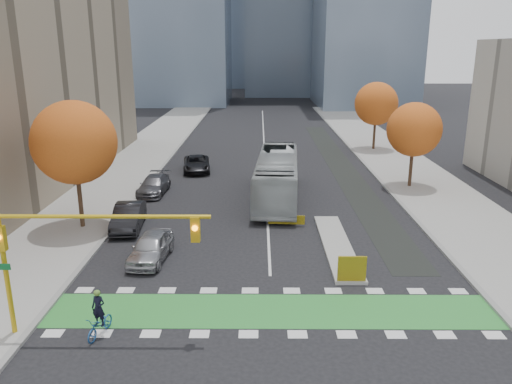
{
  "coord_description": "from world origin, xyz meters",
  "views": [
    {
      "loc": [
        -0.57,
        -18.32,
        11.23
      ],
      "look_at": [
        -0.76,
        10.14,
        3.0
      ],
      "focal_mm": 35.0,
      "sensor_mm": 36.0,
      "label": 1
    }
  ],
  "objects_px": {
    "hazard_board": "(352,269)",
    "bus": "(277,176)",
    "traffic_signal_west": "(68,243)",
    "parked_car_d": "(197,164)",
    "tree_east_far": "(376,104)",
    "parked_car_a": "(151,247)",
    "parked_car_c": "(154,185)",
    "cyclist": "(100,320)",
    "parked_car_b": "(128,217)",
    "tree_east_near": "(414,130)",
    "tree_west": "(74,143)"
  },
  "relations": [
    {
      "from": "tree_east_far",
      "to": "parked_car_b",
      "type": "xyz_separation_m",
      "value": [
        -21.5,
        -26.0,
        -4.45
      ]
    },
    {
      "from": "tree_west",
      "to": "traffic_signal_west",
      "type": "xyz_separation_m",
      "value": [
        4.07,
        -12.51,
        -1.58
      ]
    },
    {
      "from": "hazard_board",
      "to": "bus",
      "type": "bearing_deg",
      "value": 102.53
    },
    {
      "from": "hazard_board",
      "to": "parked_car_b",
      "type": "relative_size",
      "value": 0.29
    },
    {
      "from": "parked_car_c",
      "to": "parked_car_d",
      "type": "relative_size",
      "value": 0.93
    },
    {
      "from": "bus",
      "to": "parked_car_b",
      "type": "bearing_deg",
      "value": -142.07
    },
    {
      "from": "parked_car_b",
      "to": "parked_car_d",
      "type": "distance_m",
      "value": 15.78
    },
    {
      "from": "cyclist",
      "to": "parked_car_a",
      "type": "xyz_separation_m",
      "value": [
        0.5,
        7.5,
        0.08
      ]
    },
    {
      "from": "tree_west",
      "to": "bus",
      "type": "xyz_separation_m",
      "value": [
        12.79,
        6.62,
        -3.83
      ]
    },
    {
      "from": "tree_east_near",
      "to": "tree_east_far",
      "type": "distance_m",
      "value": 16.01
    },
    {
      "from": "parked_car_a",
      "to": "parked_car_d",
      "type": "height_order",
      "value": "parked_car_a"
    },
    {
      "from": "bus",
      "to": "parked_car_a",
      "type": "distance_m",
      "value": 13.76
    },
    {
      "from": "tree_west",
      "to": "parked_car_c",
      "type": "xyz_separation_m",
      "value": [
        3.0,
        8.02,
        -4.91
      ]
    },
    {
      "from": "hazard_board",
      "to": "bus",
      "type": "xyz_separation_m",
      "value": [
        -3.21,
        14.42,
        0.99
      ]
    },
    {
      "from": "parked_car_a",
      "to": "parked_car_b",
      "type": "xyz_separation_m",
      "value": [
        -2.5,
        5.0,
        0.04
      ]
    },
    {
      "from": "cyclist",
      "to": "parked_car_b",
      "type": "relative_size",
      "value": 0.42
    },
    {
      "from": "cyclist",
      "to": "parked_car_a",
      "type": "height_order",
      "value": "cyclist"
    },
    {
      "from": "tree_west",
      "to": "traffic_signal_west",
      "type": "bearing_deg",
      "value": -71.98
    },
    {
      "from": "parked_car_b",
      "to": "traffic_signal_west",
      "type": "bearing_deg",
      "value": -89.91
    },
    {
      "from": "tree_east_near",
      "to": "parked_car_c",
      "type": "xyz_separation_m",
      "value": [
        -21.0,
        -1.98,
        -4.16
      ]
    },
    {
      "from": "parked_car_a",
      "to": "parked_car_c",
      "type": "relative_size",
      "value": 0.91
    },
    {
      "from": "hazard_board",
      "to": "bus",
      "type": "height_order",
      "value": "bus"
    },
    {
      "from": "hazard_board",
      "to": "parked_car_c",
      "type": "xyz_separation_m",
      "value": [
        -13.0,
        15.82,
        -0.09
      ]
    },
    {
      "from": "tree_east_near",
      "to": "cyclist",
      "type": "height_order",
      "value": "tree_east_near"
    },
    {
      "from": "hazard_board",
      "to": "traffic_signal_west",
      "type": "relative_size",
      "value": 0.16
    },
    {
      "from": "tree_east_near",
      "to": "bus",
      "type": "relative_size",
      "value": 0.55
    },
    {
      "from": "parked_car_b",
      "to": "parked_car_c",
      "type": "relative_size",
      "value": 0.99
    },
    {
      "from": "tree_west",
      "to": "parked_car_a",
      "type": "xyz_separation_m",
      "value": [
        5.5,
        -5.0,
        -4.86
      ]
    },
    {
      "from": "tree_west",
      "to": "bus",
      "type": "relative_size",
      "value": 0.64
    },
    {
      "from": "tree_west",
      "to": "parked_car_b",
      "type": "distance_m",
      "value": 5.68
    },
    {
      "from": "tree_east_near",
      "to": "cyclist",
      "type": "distance_m",
      "value": 29.75
    },
    {
      "from": "tree_east_near",
      "to": "parked_car_b",
      "type": "xyz_separation_m",
      "value": [
        -21.0,
        -10.0,
        -4.07
      ]
    },
    {
      "from": "parked_car_b",
      "to": "cyclist",
      "type": "bearing_deg",
      "value": -85.71
    },
    {
      "from": "tree_east_far",
      "to": "parked_car_c",
      "type": "bearing_deg",
      "value": -140.1
    },
    {
      "from": "tree_west",
      "to": "parked_car_d",
      "type": "distance_m",
      "value": 17.23
    },
    {
      "from": "tree_east_far",
      "to": "parked_car_d",
      "type": "height_order",
      "value": "tree_east_far"
    },
    {
      "from": "traffic_signal_west",
      "to": "parked_car_d",
      "type": "relative_size",
      "value": 1.64
    },
    {
      "from": "hazard_board",
      "to": "tree_west",
      "type": "height_order",
      "value": "tree_west"
    },
    {
      "from": "tree_east_far",
      "to": "cyclist",
      "type": "height_order",
      "value": "tree_east_far"
    },
    {
      "from": "parked_car_b",
      "to": "tree_east_far",
      "type": "bearing_deg",
      "value": 45.61
    },
    {
      "from": "tree_west",
      "to": "tree_east_far",
      "type": "bearing_deg",
      "value": 46.7
    },
    {
      "from": "parked_car_a",
      "to": "parked_car_c",
      "type": "height_order",
      "value": "parked_car_a"
    },
    {
      "from": "hazard_board",
      "to": "parked_car_b",
      "type": "distance_m",
      "value": 15.16
    },
    {
      "from": "parked_car_a",
      "to": "parked_car_c",
      "type": "bearing_deg",
      "value": 105.75
    },
    {
      "from": "bus",
      "to": "parked_car_c",
      "type": "relative_size",
      "value": 2.64
    },
    {
      "from": "hazard_board",
      "to": "cyclist",
      "type": "relative_size",
      "value": 0.69
    },
    {
      "from": "tree_east_far",
      "to": "parked_car_d",
      "type": "xyz_separation_m",
      "value": [
        -19.0,
        -10.42,
        -4.52
      ]
    },
    {
      "from": "parked_car_b",
      "to": "parked_car_d",
      "type": "height_order",
      "value": "parked_car_b"
    },
    {
      "from": "parked_car_c",
      "to": "parked_car_d",
      "type": "xyz_separation_m",
      "value": [
        2.5,
        7.56,
        0.02
      ]
    },
    {
      "from": "traffic_signal_west",
      "to": "parked_car_b",
      "type": "relative_size",
      "value": 1.77
    }
  ]
}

